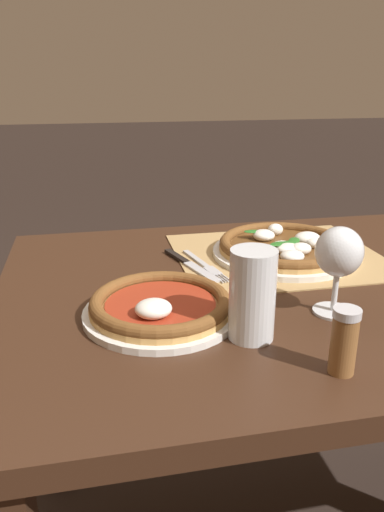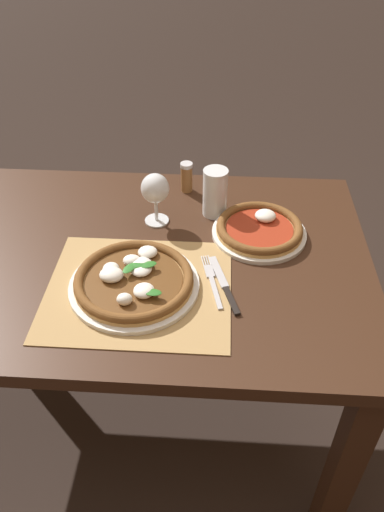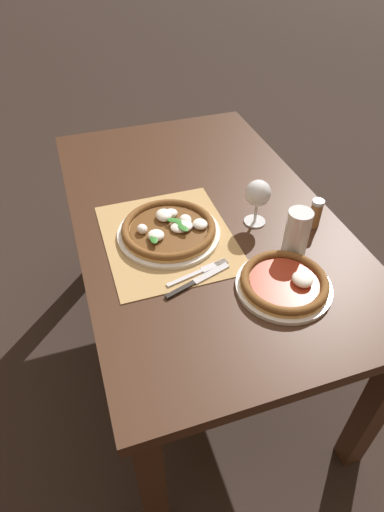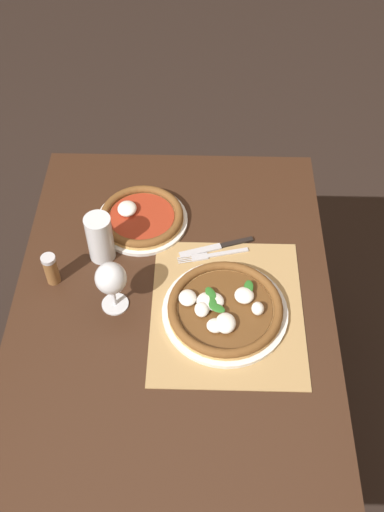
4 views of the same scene
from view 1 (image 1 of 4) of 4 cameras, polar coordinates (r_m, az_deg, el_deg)
name	(u,v)px [view 1 (image 1 of 4)]	position (r m, az deg, el deg)	size (l,w,h in m)	color
dining_table	(342,321)	(1.11, 16.80, -7.14)	(1.40, 0.84, 0.74)	#382114
paper_placemat	(278,255)	(1.15, 9.81, 0.07)	(0.46, 0.39, 0.00)	#A88451
pizza_near	(285,247)	(1.14, 10.57, 1.01)	(0.32, 0.32, 0.05)	silver
pizza_far	(160,306)	(0.85, -3.64, -5.75)	(0.26, 0.26, 0.05)	silver
wine_glass	(339,256)	(0.87, 16.43, 0.05)	(0.08, 0.08, 0.16)	silver
pint_glass	(252,296)	(0.77, 6.90, -4.61)	(0.07, 0.07, 0.15)	silver
fork	(205,265)	(1.06, 1.49, -1.09)	(0.06, 0.20, 0.00)	#B7B7BC
knife	(190,265)	(1.07, -0.20, -1.01)	(0.08, 0.21, 0.01)	black
pepper_shaker	(344,341)	(0.72, 16.98, -9.26)	(0.04, 0.04, 0.10)	brown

